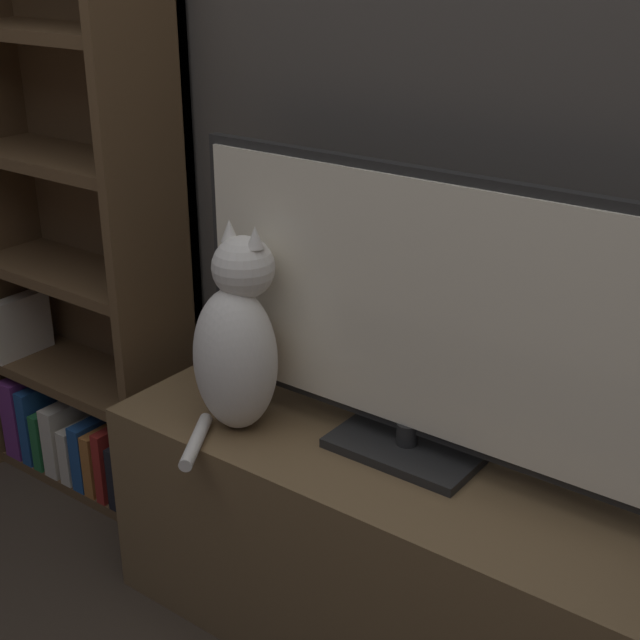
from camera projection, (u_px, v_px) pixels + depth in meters
name	position (u px, v px, depth m)	size (l,w,h in m)	color
wall_back	(512.00, 32.00, 1.63)	(4.80, 0.05, 2.60)	#47423D
tv_stand	(416.00, 570.00, 1.86)	(1.40, 0.41, 0.49)	brown
tv	(413.00, 316.00, 1.71)	(1.02, 0.19, 0.59)	black
cat	(238.00, 344.00, 1.86)	(0.20, 0.31, 0.45)	silver
bookshelf	(83.00, 252.00, 2.39)	(0.64, 0.28, 1.58)	brown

